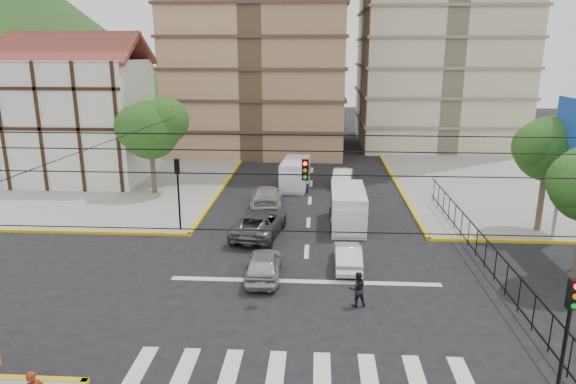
# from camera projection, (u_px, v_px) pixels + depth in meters

# --- Properties ---
(ground) EXTENTS (160.00, 160.00, 0.00)m
(ground) POSITION_uv_depth(u_px,v_px,m) (304.00, 293.00, 23.53)
(ground) COLOR black
(ground) RESTS_ON ground
(sidewalk_nw) EXTENTS (26.00, 26.00, 0.15)m
(sidewalk_nw) POSITION_uv_depth(u_px,v_px,m) (77.00, 179.00, 43.89)
(sidewalk_nw) COLOR gray
(sidewalk_nw) RESTS_ON ground
(sidewalk_ne) EXTENTS (26.00, 26.00, 0.15)m
(sidewalk_ne) POSITION_uv_depth(u_px,v_px,m) (557.00, 186.00, 41.62)
(sidewalk_ne) COLOR gray
(sidewalk_ne) RESTS_ON ground
(crosswalk_stripes) EXTENTS (12.00, 2.40, 0.01)m
(crosswalk_stripes) POSITION_uv_depth(u_px,v_px,m) (299.00, 372.00, 17.76)
(crosswalk_stripes) COLOR silver
(crosswalk_stripes) RESTS_ON ground
(stop_line) EXTENTS (13.00, 0.40, 0.01)m
(stop_line) POSITION_uv_depth(u_px,v_px,m) (305.00, 281.00, 24.69)
(stop_line) COLOR silver
(stop_line) RESTS_ON ground
(tudor_building) EXTENTS (10.80, 8.05, 12.23)m
(tudor_building) POSITION_uv_depth(u_px,v_px,m) (82.00, 119.00, 42.45)
(tudor_building) COLOR silver
(tudor_building) RESTS_ON ground
(distant_hill) EXTENTS (70.00, 70.00, 28.00)m
(distant_hill) POSITION_uv_depth(u_px,v_px,m) (4.00, 31.00, 90.26)
(distant_hill) COLOR #264A18
(distant_hill) RESTS_ON ground
(park_fence) EXTENTS (0.10, 22.50, 1.66)m
(park_fence) POSITION_uv_depth(u_px,v_px,m) (475.00, 259.00, 27.35)
(park_fence) COLOR black
(park_fence) RESTS_ON ground
(tree_park_c) EXTENTS (4.65, 3.80, 7.25)m
(tree_park_c) POSITION_uv_depth(u_px,v_px,m) (550.00, 146.00, 29.98)
(tree_park_c) COLOR #473828
(tree_park_c) RESTS_ON ground
(tree_tudor) EXTENTS (5.39, 4.40, 7.43)m
(tree_tudor) POSITION_uv_depth(u_px,v_px,m) (151.00, 127.00, 38.22)
(tree_tudor) COLOR #473828
(tree_tudor) RESTS_ON ground
(traffic_light_se) EXTENTS (0.28, 0.22, 4.40)m
(traffic_light_se) POSITION_uv_depth(u_px,v_px,m) (568.00, 325.00, 14.75)
(traffic_light_se) COLOR black
(traffic_light_se) RESTS_ON ground
(traffic_light_nw) EXTENTS (0.28, 0.22, 4.40)m
(traffic_light_nw) POSITION_uv_depth(u_px,v_px,m) (178.00, 183.00, 30.65)
(traffic_light_nw) COLOR black
(traffic_light_nw) RESTS_ON ground
(traffic_light_hanging) EXTENTS (18.00, 9.12, 0.92)m
(traffic_light_hanging) POSITION_uv_depth(u_px,v_px,m) (304.00, 179.00, 20.00)
(traffic_light_hanging) COLOR black
(traffic_light_hanging) RESTS_ON ground
(van_right_lane) EXTENTS (2.21, 5.29, 2.38)m
(van_right_lane) POSITION_uv_depth(u_px,v_px,m) (348.00, 210.00, 31.96)
(van_right_lane) COLOR silver
(van_right_lane) RESTS_ON ground
(van_left_lane) EXTENTS (2.33, 5.09, 2.23)m
(van_left_lane) POSITION_uv_depth(u_px,v_px,m) (295.00, 175.00, 41.16)
(van_left_lane) COLOR silver
(van_left_lane) RESTS_ON ground
(car_silver_front_left) EXTENTS (1.74, 4.14, 1.40)m
(car_silver_front_left) POSITION_uv_depth(u_px,v_px,m) (264.00, 264.00, 24.95)
(car_silver_front_left) COLOR #B3B3B8
(car_silver_front_left) RESTS_ON ground
(car_white_front_right) EXTENTS (1.32, 3.77, 1.24)m
(car_white_front_right) POSITION_uv_depth(u_px,v_px,m) (348.00, 256.00, 26.17)
(car_white_front_right) COLOR white
(car_white_front_right) RESTS_ON ground
(car_grey_mid_left) EXTENTS (3.29, 5.77, 1.52)m
(car_grey_mid_left) POSITION_uv_depth(u_px,v_px,m) (259.00, 223.00, 30.71)
(car_grey_mid_left) COLOR #56595E
(car_grey_mid_left) RESTS_ON ground
(car_silver_rear_left) EXTENTS (2.38, 5.28, 1.50)m
(car_silver_rear_left) POSITION_uv_depth(u_px,v_px,m) (266.00, 196.00, 36.32)
(car_silver_rear_left) COLOR silver
(car_silver_rear_left) RESTS_ON ground
(car_darkgrey_mid_right) EXTENTS (1.84, 3.75, 1.23)m
(car_darkgrey_mid_right) POSITION_uv_depth(u_px,v_px,m) (347.00, 191.00, 38.15)
(car_darkgrey_mid_right) COLOR #27272A
(car_darkgrey_mid_right) RESTS_ON ground
(car_white_rear_right) EXTENTS (2.01, 4.46, 1.42)m
(car_white_rear_right) POSITION_uv_depth(u_px,v_px,m) (343.00, 176.00, 42.43)
(car_white_rear_right) COLOR white
(car_white_rear_right) RESTS_ON ground
(pedestrian_crosswalk) EXTENTS (0.87, 0.74, 1.57)m
(pedestrian_crosswalk) POSITION_uv_depth(u_px,v_px,m) (357.00, 289.00, 22.15)
(pedestrian_crosswalk) COLOR black
(pedestrian_crosswalk) RESTS_ON ground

